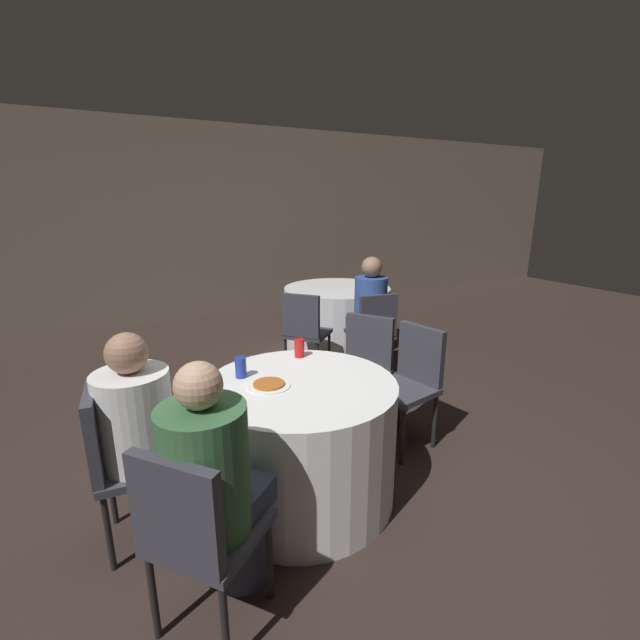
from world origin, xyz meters
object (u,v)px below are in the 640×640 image
chair_near_east (411,375)px  chair_near_west (119,451)px  chair_far_south (374,327)px  pizza_plate_near (269,385)px  soda_can_blue (241,367)px  chair_near_northeast (365,361)px  person_green_jacket (218,488)px  table_far (337,317)px  soda_can_red (299,348)px  table_near (301,440)px  chair_far_southwest (304,327)px  person_white_shirt (152,435)px  person_blue_shirt (367,316)px  chair_near_southwest (195,528)px

chair_near_east → chair_near_west: size_ratio=1.00×
chair_far_south → pizza_plate_near: bearing=-132.2°
soda_can_blue → pizza_plate_near: bearing=-62.5°
chair_near_northeast → person_green_jacket: (-1.42, -1.05, 0.07)m
table_far → soda_can_red: bearing=-126.2°
pizza_plate_near → soda_can_red: size_ratio=2.01×
table_near → soda_can_red: (0.17, 0.38, 0.43)m
table_far → soda_can_red: (-1.39, -1.90, 0.43)m
pizza_plate_near → person_green_jacket: bearing=-128.5°
pizza_plate_near → soda_can_red: 0.49m
chair_far_southwest → person_white_shirt: 2.20m
chair_far_southwest → pizza_plate_near: size_ratio=3.57×
chair_far_south → soda_can_blue: size_ratio=7.17×
chair_far_south → person_white_shirt: person_white_shirt is taller
table_near → chair_near_west: size_ratio=1.26×
chair_near_east → chair_near_west: 1.91m
table_near → chair_far_southwest: (0.79, 1.59, 0.17)m
chair_near_east → soda_can_blue: bearing=76.8°
chair_far_southwest → person_white_shirt: bearing=-88.2°
person_blue_shirt → table_near: bearing=-125.0°
chair_near_northeast → chair_near_west: (-1.76, -0.46, 0.00)m
chair_near_southwest → chair_near_west: bearing=157.7°
table_far → soda_can_blue: (-1.84, -2.05, 0.43)m
chair_near_northeast → chair_far_south: 0.93m
chair_near_southwest → person_blue_shirt: person_blue_shirt is taller
table_near → chair_near_northeast: (0.80, 0.54, 0.17)m
chair_near_southwest → chair_far_south: bearing=91.7°
chair_near_east → person_blue_shirt: person_blue_shirt is taller
chair_far_southwest → chair_near_southwest: bearing=-76.7°
person_white_shirt → person_green_jacket: bearing=22.3°
chair_far_southwest → chair_near_east: bearing=-35.5°
chair_far_south → person_green_jacket: size_ratio=0.75×
chair_near_east → person_green_jacket: (-1.57, -0.68, 0.07)m
chair_near_southwest → chair_far_southwest: same height
chair_near_southwest → pizza_plate_near: (0.57, 0.66, 0.21)m
table_near → table_far: size_ratio=0.88×
chair_far_south → person_blue_shirt: person_blue_shirt is taller
chair_near_northeast → chair_near_west: bearing=70.6°
table_far → table_near: bearing=-124.4°
chair_near_northeast → person_blue_shirt: 1.07m
chair_near_northeast → chair_far_south: bearing=-73.1°
table_far → chair_near_west: size_ratio=1.44×
chair_near_northeast → chair_far_south: same height
table_near → person_white_shirt: (-0.80, 0.07, 0.22)m
table_far → chair_near_northeast: size_ratio=1.44×
soda_can_red → chair_near_east: bearing=-15.6°
chair_near_southwest → soda_can_blue: bearing=111.5°
person_blue_shirt → soda_can_blue: size_ratio=9.92×
chair_near_east → soda_can_red: size_ratio=7.17×
chair_near_northeast → person_green_jacket: person_green_jacket is taller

